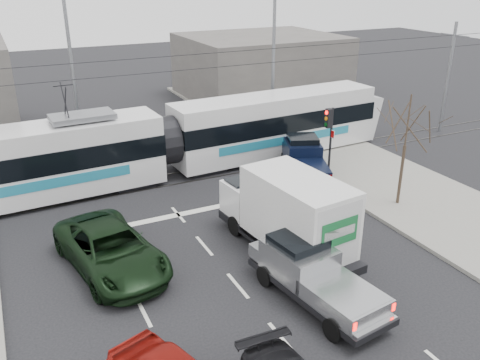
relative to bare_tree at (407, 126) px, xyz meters
name	(u,v)px	position (x,y,z in m)	size (l,w,h in m)	color
ground	(281,274)	(-7.60, -2.50, -3.79)	(120.00, 120.00, 0.00)	black
sidewalk_right	(463,220)	(1.40, -2.50, -3.72)	(6.00, 60.00, 0.15)	gray
rails	(183,177)	(-7.60, 7.50, -3.78)	(60.00, 1.60, 0.03)	#33302D
building_right	(260,67)	(4.40, 21.50, -1.29)	(12.00, 10.00, 5.00)	#625D59
bare_tree	(407,126)	(0.00, 0.00, 0.00)	(2.40, 2.40, 5.00)	#47382B
traffic_signal	(329,128)	(-1.13, 4.00, -1.05)	(0.44, 0.44, 3.60)	black
street_lamp_near	(271,56)	(-0.29, 11.50, 1.32)	(2.38, 0.25, 9.00)	slate
street_lamp_far	(68,66)	(-11.79, 13.50, 1.32)	(2.38, 0.25, 9.00)	slate
catenary	(180,104)	(-7.60, 7.50, 0.09)	(60.00, 0.20, 7.00)	black
tram	(165,142)	(-8.28, 8.09, -1.94)	(25.69, 3.97, 5.22)	silver
silver_pickup	(310,272)	(-7.44, -4.07, -2.85)	(2.46, 5.42, 1.90)	black
box_truck	(288,214)	(-6.61, -1.24, -2.21)	(2.87, 6.59, 3.20)	black
navy_pickup	(304,159)	(-1.98, 4.79, -2.80)	(3.39, 5.07, 2.01)	black
green_car	(111,249)	(-12.88, 0.46, -3.00)	(2.62, 5.68, 1.58)	black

